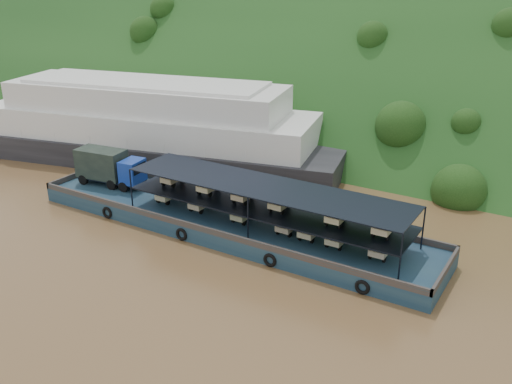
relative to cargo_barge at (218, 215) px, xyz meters
The scene contains 4 objects.
ground 5.11m from the cargo_barge, 18.29° to the right, with size 160.00×160.00×0.00m, color brown.
hillside 34.78m from the cargo_barge, 82.17° to the left, with size 140.00×28.00×28.00m, color #163B15.
cargo_barge is the anchor object (origin of this frame).
passenger_ferry 19.84m from the cargo_barge, 147.49° to the left, with size 44.28×20.20×8.70m.
Camera 1 is at (20.07, -33.15, 20.31)m, focal length 40.00 mm.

